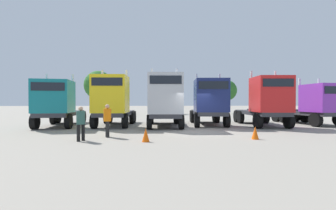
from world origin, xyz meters
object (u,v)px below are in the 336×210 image
visitor_with_camera (81,121)px  visitor_in_hivis (107,118)px  semi_truck_silver (165,101)px  semi_truck_red (266,101)px  traffic_cone_near (255,133)px  semi_truck_purple (316,104)px  semi_truck_teal (57,103)px  traffic_cone_mid (146,135)px  semi_truck_yellow (113,101)px  semi_truck_navy (209,102)px

visitor_with_camera → visitor_in_hivis: bearing=-99.2°
semi_truck_silver → visitor_in_hivis: semi_truck_silver is taller
semi_truck_red → traffic_cone_near: (-3.45, -5.56, -1.61)m
semi_truck_silver → visitor_with_camera: semi_truck_silver is taller
semi_truck_purple → visitor_in_hivis: 16.66m
semi_truck_teal → traffic_cone_mid: 9.63m
visitor_with_camera → traffic_cone_near: bearing=-147.4°
semi_truck_yellow → traffic_cone_near: (8.23, -6.22, -1.63)m
traffic_cone_mid → semi_truck_red: bearing=33.6°
traffic_cone_mid → semi_truck_purple: bearing=26.8°
semi_truck_teal → visitor_with_camera: (3.68, -6.22, -0.83)m
semi_truck_red → visitor_in_hivis: (-11.08, -4.39, -0.91)m
semi_truck_navy → semi_truck_red: (4.17, -0.99, 0.02)m
semi_truck_teal → semi_truck_purple: 20.48m
semi_truck_teal → visitor_in_hivis: semi_truck_teal is taller
visitor_with_camera → semi_truck_teal: bearing=-26.7°
semi_truck_teal → semi_truck_silver: (8.03, -0.73, 0.19)m
semi_truck_teal → semi_truck_silver: semi_truck_silver is taller
visitor_with_camera → traffic_cone_mid: visitor_with_camera is taller
traffic_cone_near → semi_truck_silver: bearing=128.0°
visitor_with_camera → semi_truck_navy: bearing=-107.9°
semi_truck_yellow → semi_truck_red: 11.71m
semi_truck_teal → visitor_in_hivis: 6.96m
semi_truck_navy → traffic_cone_mid: 8.60m
semi_truck_teal → visitor_with_camera: bearing=24.9°
semi_truck_yellow → semi_truck_purple: semi_truck_yellow is taller
visitor_with_camera → traffic_cone_mid: (3.14, -0.41, -0.65)m
semi_truck_teal → semi_truck_red: 15.81m
semi_truck_yellow → semi_truck_red: bearing=89.2°
semi_truck_yellow → visitor_in_hivis: 5.17m
semi_truck_yellow → visitor_in_hivis: bearing=9.3°
semi_truck_purple → semi_truck_yellow: bearing=-96.3°
semi_truck_purple → semi_truck_red: bearing=-85.9°
semi_truck_red → traffic_cone_near: semi_truck_red is taller
visitor_in_hivis → visitor_with_camera: (-1.03, -1.15, -0.05)m
semi_truck_yellow → semi_truck_navy: semi_truck_yellow is taller
semi_truck_teal → semi_truck_purple: (20.47, 0.27, -0.06)m
semi_truck_yellow → semi_truck_navy: size_ratio=0.95×
visitor_in_hivis → semi_truck_teal: bearing=112.5°
semi_truck_teal → visitor_in_hivis: bearing=37.2°
semi_truck_teal → traffic_cone_mid: (6.82, -6.63, -1.48)m
semi_truck_silver → traffic_cone_mid: (-1.21, -5.90, -1.67)m
visitor_in_hivis → traffic_cone_mid: visitor_in_hivis is taller
semi_truck_silver → semi_truck_purple: semi_truck_silver is taller
semi_truck_red → traffic_cone_mid: bearing=-52.3°
traffic_cone_near → traffic_cone_mid: traffic_cone_near is taller
semi_truck_navy → visitor_in_hivis: 8.81m
semi_truck_red → visitor_in_hivis: semi_truck_red is taller
semi_truck_purple → visitor_with_camera: 18.02m
traffic_cone_near → semi_truck_red: bearing=58.2°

